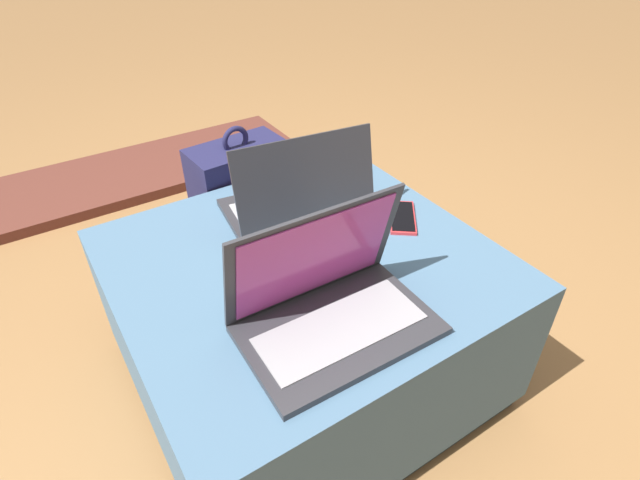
{
  "coord_description": "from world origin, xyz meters",
  "views": [
    {
      "loc": [
        -0.47,
        -0.79,
        1.15
      ],
      "look_at": [
        0.01,
        -0.05,
        0.5
      ],
      "focal_mm": 28.0,
      "sensor_mm": 36.0,
      "label": 1
    }
  ],
  "objects": [
    {
      "name": "ground_plane",
      "position": [
        0.0,
        0.0,
        0.0
      ],
      "size": [
        14.0,
        14.0,
        0.0
      ],
      "primitive_type": "plane",
      "color": "#9E7042"
    },
    {
      "name": "cell_phone",
      "position": [
        0.3,
        -0.0,
        0.43
      ],
      "size": [
        0.14,
        0.16,
        0.01
      ],
      "rotation": [
        0.0,
        0.0,
        5.63
      ],
      "color": "red",
      "rests_on": "ottoman"
    },
    {
      "name": "backpack",
      "position": [
        0.07,
        0.51,
        0.23
      ],
      "size": [
        0.3,
        0.23,
        0.55
      ],
      "rotation": [
        0.0,
        0.0,
        3.22
      ],
      "color": "#23234C",
      "rests_on": "ground_plane"
    },
    {
      "name": "laptop_near",
      "position": [
        -0.06,
        -0.21,
        0.47
      ],
      "size": [
        0.38,
        0.25,
        0.25
      ],
      "rotation": [
        0.0,
        0.0,
        -0.02
      ],
      "color": "#333338",
      "rests_on": "ottoman"
    },
    {
      "name": "ottoman",
      "position": [
        0.0,
        0.0,
        0.21
      ],
      "size": [
        0.85,
        0.8,
        0.42
      ],
      "color": "#2A3D4E",
      "rests_on": "ground_plane"
    },
    {
      "name": "fireplace_hearth",
      "position": [
        0.0,
        1.4,
        0.02
      ],
      "size": [
        1.4,
        0.5,
        0.04
      ],
      "color": "brown",
      "rests_on": "ground_plane"
    },
    {
      "name": "laptop_far",
      "position": [
        0.08,
        0.16,
        0.47
      ],
      "size": [
        0.39,
        0.27,
        0.24
      ],
      "rotation": [
        0.0,
        0.0,
        3.01
      ],
      "color": "#333338",
      "rests_on": "ottoman"
    }
  ]
}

